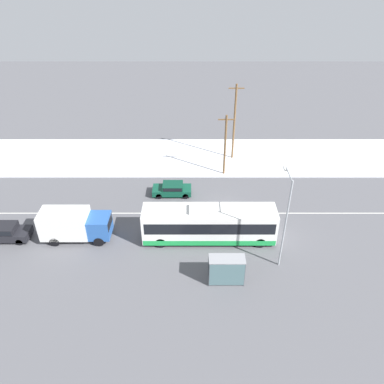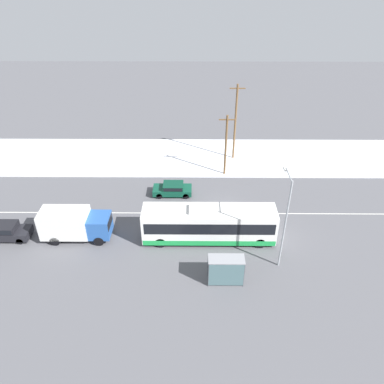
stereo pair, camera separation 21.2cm
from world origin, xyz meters
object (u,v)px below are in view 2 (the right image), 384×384
at_px(utility_pole_snowlot, 235,122).
at_px(streetlamp, 285,212).
at_px(utility_pole_roadside, 226,145).
at_px(sedan_car, 173,189).
at_px(parked_car_near_truck, 6,231).
at_px(bus_shelter, 226,268).
at_px(pedestrian_at_stop, 234,262).
at_px(city_bus, 209,224).
at_px(box_truck, 74,224).

bearing_deg(utility_pole_snowlot, streetlamp, -83.22).
bearing_deg(utility_pole_roadside, streetlamp, -76.32).
height_order(sedan_car, parked_car_near_truck, parked_car_near_truck).
relative_size(sedan_car, parked_car_near_truck, 0.96).
height_order(parked_car_near_truck, bus_shelter, bus_shelter).
distance_m(parked_car_near_truck, pedestrian_at_stop, 20.73).
bearing_deg(pedestrian_at_stop, city_bus, 116.21).
distance_m(box_truck, sedan_car, 11.16).
height_order(box_truck, pedestrian_at_stop, box_truck).
height_order(bus_shelter, streetlamp, streetlamp).
xyz_separation_m(parked_car_near_truck, pedestrian_at_stop, (20.35, -3.95, 0.13)).
xyz_separation_m(box_truck, bus_shelter, (13.23, -5.51, 0.06)).
relative_size(bus_shelter, streetlamp, 0.34).
distance_m(pedestrian_at_stop, utility_pole_snowlot, 20.07).
relative_size(city_bus, sedan_car, 2.87).
relative_size(parked_car_near_truck, utility_pole_snowlot, 0.45).
xyz_separation_m(sedan_car, streetlamp, (9.36, -10.22, 4.40)).
bearing_deg(parked_car_near_truck, bus_shelter, -15.44).
xyz_separation_m(box_truck, sedan_car, (8.44, 7.25, -0.88)).
height_order(sedan_car, utility_pole_roadside, utility_pole_roadside).
bearing_deg(sedan_car, box_truck, 40.67).
bearing_deg(city_bus, sedan_car, 116.37).
xyz_separation_m(city_bus, parked_car_near_truck, (-18.39, -0.04, -0.84)).
relative_size(box_truck, pedestrian_at_stop, 3.89).
distance_m(bus_shelter, utility_pole_snowlot, 21.45).
distance_m(box_truck, utility_pole_snowlot, 22.28).
distance_m(box_truck, streetlamp, 18.38).
bearing_deg(utility_pole_roadside, bus_shelter, -93.44).
height_order(parked_car_near_truck, pedestrian_at_stop, pedestrian_at_stop).
relative_size(box_truck, sedan_car, 1.50).
relative_size(city_bus, streetlamp, 1.43).
relative_size(utility_pole_roadside, utility_pole_snowlot, 0.77).
distance_m(bus_shelter, utility_pole_roadside, 17.26).
bearing_deg(pedestrian_at_stop, utility_pole_snowlot, 85.42).
bearing_deg(city_bus, streetlamp, -26.86).
bearing_deg(box_truck, utility_pole_roadside, 39.10).
height_order(city_bus, sedan_car, city_bus).
bearing_deg(bus_shelter, city_bus, 102.10).
distance_m(parked_car_near_truck, utility_pole_snowlot, 27.25).
bearing_deg(bus_shelter, box_truck, 157.39).
bearing_deg(pedestrian_at_stop, bus_shelter, -118.79).
xyz_separation_m(city_bus, box_truck, (-12.06, 0.06, -0.06)).
xyz_separation_m(city_bus, bus_shelter, (1.17, -5.44, -0.00)).
xyz_separation_m(sedan_car, pedestrian_at_stop, (5.59, -11.30, 0.23)).
distance_m(box_truck, bus_shelter, 14.33).
relative_size(pedestrian_at_stop, utility_pole_snowlot, 0.17).
relative_size(city_bus, utility_pole_snowlot, 1.25).
xyz_separation_m(parked_car_near_truck, bus_shelter, (19.56, -5.40, 0.84)).
height_order(city_bus, streetlamp, streetlamp).
distance_m(box_truck, pedestrian_at_stop, 14.61).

